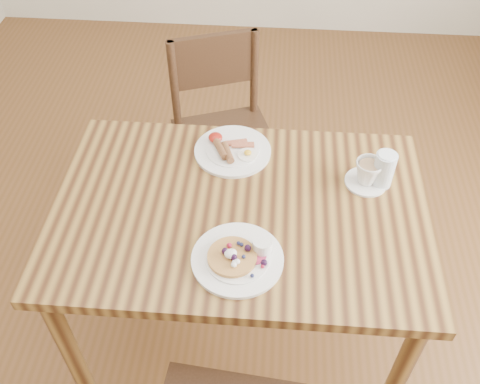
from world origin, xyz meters
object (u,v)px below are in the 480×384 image
(chair_far, at_px, (223,129))
(water_glass, at_px, (384,170))
(pancake_plate, at_px, (239,257))
(breakfast_plate, at_px, (231,150))
(teacup_saucer, at_px, (368,173))
(dining_table, at_px, (240,227))

(chair_far, distance_m, water_glass, 0.87)
(pancake_plate, bearing_deg, breakfast_plate, 97.90)
(chair_far, relative_size, teacup_saucer, 6.29)
(dining_table, bearing_deg, breakfast_plate, 101.09)
(pancake_plate, bearing_deg, water_glass, 38.44)
(dining_table, bearing_deg, water_glass, 17.61)
(pancake_plate, xyz_separation_m, teacup_saucer, (0.39, 0.35, 0.03))
(chair_far, bearing_deg, water_glass, 117.14)
(chair_far, xyz_separation_m, teacup_saucer, (0.54, -0.56, 0.30))
(breakfast_plate, distance_m, teacup_saucer, 0.47)
(dining_table, xyz_separation_m, pancake_plate, (0.01, -0.21, 0.11))
(pancake_plate, distance_m, water_glass, 0.57)
(breakfast_plate, relative_size, water_glass, 2.15)
(chair_far, relative_size, pancake_plate, 3.26)
(chair_far, distance_m, pancake_plate, 0.96)
(teacup_saucer, xyz_separation_m, water_glass, (0.05, 0.00, 0.02))
(chair_far, xyz_separation_m, water_glass, (0.59, -0.55, 0.32))
(pancake_plate, bearing_deg, teacup_saucer, 41.56)
(chair_far, relative_size, water_glass, 7.01)
(breakfast_plate, bearing_deg, dining_table, -78.91)
(chair_far, height_order, breakfast_plate, chair_far)
(dining_table, xyz_separation_m, breakfast_plate, (-0.05, 0.26, 0.11))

